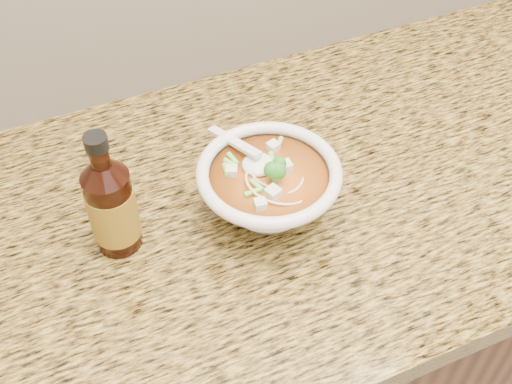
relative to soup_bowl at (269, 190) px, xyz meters
name	(u,v)px	position (x,y,z in m)	size (l,w,h in m)	color
cabinet	(326,321)	(0.16, 0.04, -0.52)	(4.00, 0.65, 0.86)	black
counter_slab	(348,173)	(0.16, 0.04, -0.07)	(4.00, 0.68, 0.04)	olive
soup_bowl	(269,190)	(0.00, 0.00, 0.00)	(0.21, 0.23, 0.11)	white
hot_sauce_bottle	(112,206)	(-0.22, 0.03, 0.03)	(0.07, 0.07, 0.20)	#320F06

